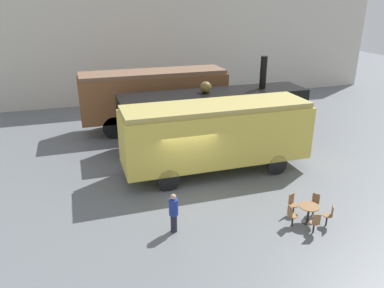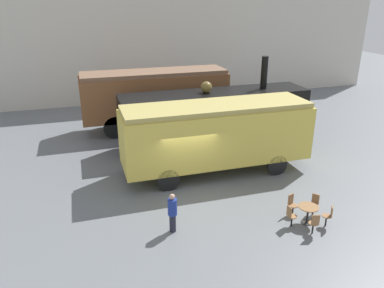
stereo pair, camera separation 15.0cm
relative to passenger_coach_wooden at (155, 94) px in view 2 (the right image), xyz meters
The scene contains 12 objects.
ground_plane 8.70m from the passenger_coach_wooden, 92.06° to the right, with size 80.00×80.00×0.00m, color slate.
backdrop_wall 7.41m from the passenger_coach_wooden, 92.44° to the left, with size 44.00×0.15×9.00m.
passenger_coach_wooden is the anchor object (origin of this frame).
steam_locomotive 4.72m from the passenger_coach_wooden, 55.07° to the right, with size 10.79×2.40×4.98m.
passenger_coach_vintage 7.52m from the passenger_coach_wooden, 78.96° to the right, with size 9.02×2.65×3.45m.
cafe_table_near 13.23m from the passenger_coach_wooden, 75.91° to the right, with size 0.77×0.77×0.72m.
cafe_chair_0 12.95m from the passenger_coach_wooden, 72.81° to the right, with size 0.40×0.40×0.87m.
cafe_chair_1 12.48m from the passenger_coach_wooden, 76.26° to the right, with size 0.37×0.39×0.87m.
cafe_chair_2 13.09m from the passenger_coach_wooden, 79.18° to the right, with size 0.36×0.36×0.87m.
cafe_chair_3 13.88m from the passenger_coach_wooden, 77.50° to the right, with size 0.37×0.39×0.87m.
cafe_chair_4 13.80m from the passenger_coach_wooden, 73.80° to the right, with size 0.40×0.40×0.87m.
visitor_person 11.96m from the passenger_coach_wooden, 99.00° to the right, with size 0.34×0.34×1.55m.
Camera 2 is at (-4.33, -14.75, 8.08)m, focal length 35.00 mm.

